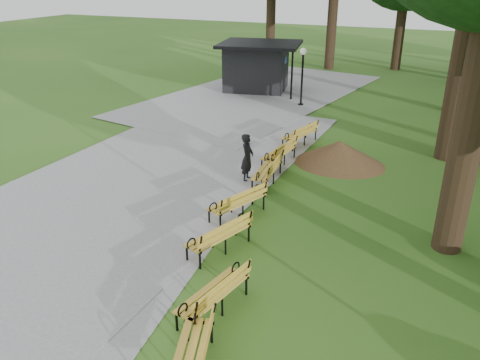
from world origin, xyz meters
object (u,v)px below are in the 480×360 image
at_px(kiosk, 256,66).
at_px(bench_3, 237,202).
at_px(bench_2, 219,235).
at_px(bench_4, 267,170).
at_px(bench_6, 300,134).
at_px(bench_5, 279,153).
at_px(person, 247,158).
at_px(bench_1, 213,293).
at_px(lamp_post, 303,64).
at_px(bench_0, 190,356).
at_px(dirt_mound, 340,153).

bearing_deg(kiosk, bench_3, -80.80).
relative_size(bench_2, bench_3, 1.00).
xyz_separation_m(bench_4, bench_6, (-0.13, 3.88, 0.00)).
distance_m(kiosk, bench_5, 11.34).
bearing_deg(person, kiosk, 14.34).
relative_size(bench_1, bench_5, 1.00).
height_order(bench_1, bench_6, same).
xyz_separation_m(bench_2, bench_5, (-0.56, 5.86, 0.00)).
distance_m(person, bench_3, 2.51).
bearing_deg(bench_1, kiosk, -148.97).
height_order(lamp_post, bench_1, lamp_post).
bearing_deg(person, bench_3, -169.70).
distance_m(bench_0, bench_2, 3.91).
bearing_deg(bench_5, bench_0, 17.55).
height_order(person, bench_4, person).
relative_size(bench_2, bench_4, 1.00).
distance_m(kiosk, bench_2, 16.97).
relative_size(lamp_post, bench_3, 1.47).
bearing_deg(bench_1, person, -151.34).
xyz_separation_m(person, kiosk, (-4.45, 11.86, 0.54)).
relative_size(dirt_mound, bench_3, 1.39).
bearing_deg(kiosk, bench_1, -81.36).
distance_m(kiosk, bench_3, 15.17).
bearing_deg(bench_6, bench_2, 18.80).
bearing_deg(dirt_mound, bench_2, -101.13).
relative_size(dirt_mound, bench_0, 1.39).
height_order(lamp_post, bench_5, lamp_post).
xyz_separation_m(bench_1, bench_3, (-1.20, 3.86, 0.00)).
bearing_deg(bench_4, person, -90.00).
relative_size(bench_5, bench_6, 1.00).
bearing_deg(bench_3, bench_1, 39.25).
distance_m(lamp_post, bench_6, 6.12).
bearing_deg(person, bench_4, -91.84).
distance_m(lamp_post, bench_4, 9.84).
height_order(bench_3, bench_4, same).
distance_m(lamp_post, bench_3, 12.22).
xyz_separation_m(bench_1, bench_6, (-1.39, 10.17, 0.00)).
bearing_deg(bench_1, bench_2, -145.25).
bearing_deg(dirt_mound, bench_6, 144.11).
bearing_deg(dirt_mound, bench_1, -92.95).
bearing_deg(bench_1, lamp_post, -157.35).
bearing_deg(bench_6, bench_1, 22.98).
xyz_separation_m(bench_0, bench_2, (-1.28, 3.70, 0.00)).
xyz_separation_m(dirt_mound, bench_2, (-1.33, -6.77, 0.02)).
bearing_deg(bench_0, bench_2, -178.93).
distance_m(bench_0, bench_1, 1.68).
distance_m(person, bench_0, 8.21).
xyz_separation_m(dirt_mound, bench_4, (-1.71, -2.54, 0.02)).
height_order(dirt_mound, bench_4, bench_4).
bearing_deg(bench_6, dirt_mound, 69.33).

